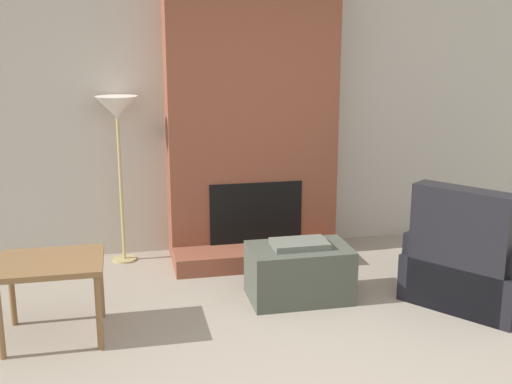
# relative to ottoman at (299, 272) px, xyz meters

# --- Properties ---
(wall_back) EXTENTS (6.85, 0.06, 2.60)m
(wall_back) POSITION_rel_ottoman_xyz_m (-0.14, 1.45, 1.07)
(wall_back) COLOR #BCB7AD
(wall_back) RESTS_ON ground_plane
(fireplace) EXTENTS (1.58, 0.81, 2.60)m
(fireplace) POSITION_rel_ottoman_xyz_m (-0.14, 1.18, 1.00)
(fireplace) COLOR brown
(fireplace) RESTS_ON ground_plane
(ottoman) EXTENTS (0.80, 0.51, 0.49)m
(ottoman) POSITION_rel_ottoman_xyz_m (0.00, 0.00, 0.00)
(ottoman) COLOR #474C42
(ottoman) RESTS_ON ground_plane
(armchair) EXTENTS (1.38, 1.35, 0.97)m
(armchair) POSITION_rel_ottoman_xyz_m (1.38, -0.30, 0.05)
(armchair) COLOR black
(armchair) RESTS_ON ground_plane
(side_table) EXTENTS (0.71, 0.60, 0.57)m
(side_table) POSITION_rel_ottoman_xyz_m (-1.86, -0.29, 0.27)
(side_table) COLOR brown
(side_table) RESTS_ON ground_plane
(floor_lamp_left) EXTENTS (0.38, 0.38, 1.54)m
(floor_lamp_left) POSITION_rel_ottoman_xyz_m (-1.37, 1.22, 1.15)
(floor_lamp_left) COLOR tan
(floor_lamp_left) RESTS_ON ground_plane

